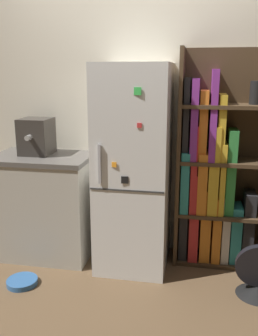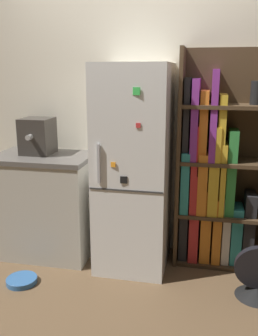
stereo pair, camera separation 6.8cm
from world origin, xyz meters
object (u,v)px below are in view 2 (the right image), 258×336
refrigerator (134,169)px  bookshelf (217,177)px  espresso_machine (38,136)px  pet_bowl (22,280)px  guitar (258,276)px

refrigerator → bookshelf: bearing=14.0°
refrigerator → espresso_machine: (-0.88, 0.08, 0.23)m
refrigerator → pet_bowl: size_ratio=7.02×
refrigerator → pet_bowl: (-0.80, -0.52, -0.82)m
pet_bowl → refrigerator: bearing=33.3°
espresso_machine → pet_bowl: (0.08, -0.60, -1.05)m
refrigerator → guitar: size_ratio=1.42×
espresso_machine → bookshelf: bearing=3.3°
bookshelf → pet_bowl: (-1.47, -0.69, -0.74)m
guitar → pet_bowl: guitar is taller
guitar → espresso_machine: bearing=167.7°
refrigerator → guitar: bearing=-18.3°
espresso_machine → pet_bowl: bearing=-82.4°
pet_bowl → guitar: bearing=6.1°
bookshelf → pet_bowl: bookshelf is taller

